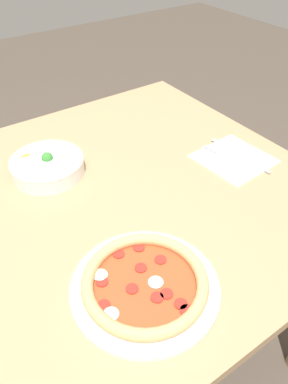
% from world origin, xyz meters
% --- Properties ---
extents(ground_plane, '(8.00, 8.00, 0.00)m').
position_xyz_m(ground_plane, '(0.00, 0.00, 0.00)').
color(ground_plane, '#4C4238').
extents(dining_table, '(1.27, 1.04, 0.77)m').
position_xyz_m(dining_table, '(0.00, 0.00, 0.68)').
color(dining_table, tan).
rests_on(dining_table, ground_plane).
extents(pizza, '(0.31, 0.31, 0.04)m').
position_xyz_m(pizza, '(-0.03, -0.30, 0.79)').
color(pizza, white).
rests_on(pizza, dining_table).
extents(bowl, '(0.21, 0.21, 0.07)m').
position_xyz_m(bowl, '(-0.03, 0.18, 0.80)').
color(bowl, white).
rests_on(bowl, dining_table).
extents(napkin, '(0.21, 0.21, 0.00)m').
position_xyz_m(napkin, '(0.46, -0.07, 0.78)').
color(napkin, white).
rests_on(napkin, dining_table).
extents(fork, '(0.02, 0.20, 0.00)m').
position_xyz_m(fork, '(0.43, -0.07, 0.78)').
color(fork, silver).
rests_on(fork, napkin).
extents(knife, '(0.02, 0.23, 0.01)m').
position_xyz_m(knife, '(0.49, -0.08, 0.78)').
color(knife, silver).
rests_on(knife, napkin).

